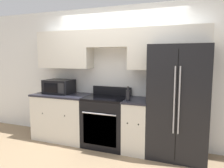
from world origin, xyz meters
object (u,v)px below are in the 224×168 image
microwave (59,87)px  bottle (128,95)px  refrigerator (179,101)px  oven_range (106,121)px

microwave → bottle: 1.54m
microwave → bottle: microwave is taller
refrigerator → bottle: size_ratio=7.67×
oven_range → bottle: bottle is taller
oven_range → refrigerator: bearing=3.1°
oven_range → microwave: microwave is taller
oven_range → bottle: bearing=-18.4°
oven_range → bottle: 0.74m
bottle → oven_range: bearing=161.6°
refrigerator → microwave: (-2.33, -0.03, 0.13)m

